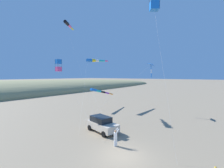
{
  "coord_description": "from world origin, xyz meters",
  "views": [
    {
      "loc": [
        -7.26,
        10.96,
        6.88
      ],
      "look_at": [
        7.31,
        -8.22,
        5.58
      ],
      "focal_mm": 25.39,
      "sensor_mm": 36.0,
      "label": 1
    }
  ],
  "objects_px": {
    "cooler_box": "(93,124)",
    "kite_windsock_orange_high_right": "(68,24)",
    "person_adult_flyer": "(116,136)",
    "kite_windsock_checkered_midright": "(95,61)",
    "parked_car": "(102,124)",
    "kite_delta_rainbow_low_near": "(151,65)",
    "kite_box_teal_far_right": "(58,65)",
    "kite_windsock_long_streamer_left": "(100,91)"
  },
  "relations": [
    {
      "from": "cooler_box",
      "to": "kite_windsock_orange_high_right",
      "type": "distance_m",
      "value": 20.06
    },
    {
      "from": "person_adult_flyer",
      "to": "kite_windsock_checkered_midright",
      "type": "bearing_deg",
      "value": -41.25
    },
    {
      "from": "parked_car",
      "to": "person_adult_flyer",
      "type": "height_order",
      "value": "parked_car"
    },
    {
      "from": "parked_car",
      "to": "kite_delta_rainbow_low_near",
      "type": "distance_m",
      "value": 15.14
    },
    {
      "from": "kite_delta_rainbow_low_near",
      "to": "kite_box_teal_far_right",
      "type": "distance_m",
      "value": 16.18
    },
    {
      "from": "parked_car",
      "to": "cooler_box",
      "type": "relative_size",
      "value": 7.37
    },
    {
      "from": "kite_windsock_orange_high_right",
      "to": "kite_windsock_long_streamer_left",
      "type": "bearing_deg",
      "value": -133.84
    },
    {
      "from": "cooler_box",
      "to": "kite_delta_rainbow_low_near",
      "type": "bearing_deg",
      "value": -104.77
    },
    {
      "from": "parked_car",
      "to": "kite_delta_rainbow_low_near",
      "type": "bearing_deg",
      "value": -92.99
    },
    {
      "from": "kite_box_teal_far_right",
      "to": "kite_windsock_checkered_midright",
      "type": "relative_size",
      "value": 0.51
    },
    {
      "from": "cooler_box",
      "to": "kite_windsock_checkered_midright",
      "type": "bearing_deg",
      "value": -48.42
    },
    {
      "from": "kite_windsock_checkered_midright",
      "to": "kite_box_teal_far_right",
      "type": "bearing_deg",
      "value": 111.31
    },
    {
      "from": "kite_windsock_checkered_midright",
      "to": "kite_windsock_long_streamer_left",
      "type": "bearing_deg",
      "value": 150.63
    },
    {
      "from": "parked_car",
      "to": "kite_windsock_orange_high_right",
      "type": "distance_m",
      "value": 21.11
    },
    {
      "from": "kite_delta_rainbow_low_near",
      "to": "kite_windsock_orange_high_right",
      "type": "xyz_separation_m",
      "value": [
        13.73,
        7.76,
        7.89
      ]
    },
    {
      "from": "cooler_box",
      "to": "kite_delta_rainbow_low_near",
      "type": "height_order",
      "value": "kite_delta_rainbow_low_near"
    },
    {
      "from": "kite_box_teal_far_right",
      "to": "kite_delta_rainbow_low_near",
      "type": "bearing_deg",
      "value": -115.82
    },
    {
      "from": "parked_car",
      "to": "person_adult_flyer",
      "type": "bearing_deg",
      "value": 148.72
    },
    {
      "from": "kite_box_teal_far_right",
      "to": "kite_windsock_checkered_midright",
      "type": "distance_m",
      "value": 13.55
    },
    {
      "from": "cooler_box",
      "to": "person_adult_flyer",
      "type": "xyz_separation_m",
      "value": [
        -6.14,
        3.19,
        0.74
      ]
    },
    {
      "from": "parked_car",
      "to": "kite_box_teal_far_right",
      "type": "relative_size",
      "value": 0.51
    },
    {
      "from": "person_adult_flyer",
      "to": "kite_windsock_checkered_midright",
      "type": "height_order",
      "value": "kite_windsock_checkered_midright"
    },
    {
      "from": "parked_car",
      "to": "kite_box_teal_far_right",
      "type": "distance_m",
      "value": 9.83
    },
    {
      "from": "kite_delta_rainbow_low_near",
      "to": "kite_windsock_checkered_midright",
      "type": "distance_m",
      "value": 12.17
    },
    {
      "from": "kite_windsock_checkered_midright",
      "to": "cooler_box",
      "type": "bearing_deg",
      "value": 131.58
    },
    {
      "from": "kite_delta_rainbow_low_near",
      "to": "parked_car",
      "type": "bearing_deg",
      "value": 87.01
    },
    {
      "from": "person_adult_flyer",
      "to": "kite_windsock_checkered_midright",
      "type": "relative_size",
      "value": 0.1
    },
    {
      "from": "parked_car",
      "to": "kite_windsock_long_streamer_left",
      "type": "relative_size",
      "value": 0.41
    },
    {
      "from": "cooler_box",
      "to": "kite_delta_rainbow_low_near",
      "type": "relative_size",
      "value": 0.04
    },
    {
      "from": "kite_windsock_long_streamer_left",
      "to": "kite_windsock_checkered_midright",
      "type": "xyz_separation_m",
      "value": [
        2.38,
        -1.34,
        6.45
      ]
    },
    {
      "from": "parked_car",
      "to": "kite_windsock_long_streamer_left",
      "type": "xyz_separation_m",
      "value": [
        8.87,
        -9.52,
        2.73
      ]
    },
    {
      "from": "cooler_box",
      "to": "kite_windsock_long_streamer_left",
      "type": "distance_m",
      "value": 11.23
    },
    {
      "from": "parked_car",
      "to": "cooler_box",
      "type": "height_order",
      "value": "parked_car"
    },
    {
      "from": "kite_box_teal_far_right",
      "to": "kite_windsock_orange_high_right",
      "type": "distance_m",
      "value": 12.76
    },
    {
      "from": "parked_car",
      "to": "kite_delta_rainbow_low_near",
      "type": "height_order",
      "value": "kite_delta_rainbow_low_near"
    },
    {
      "from": "parked_car",
      "to": "kite_windsock_orange_high_right",
      "type": "xyz_separation_m",
      "value": [
        13.06,
        -5.16,
        15.77
      ]
    },
    {
      "from": "person_adult_flyer",
      "to": "kite_box_teal_far_right",
      "type": "bearing_deg",
      "value": -3.31
    },
    {
      "from": "cooler_box",
      "to": "kite_windsock_checkered_midright",
      "type": "xyz_separation_m",
      "value": [
        8.78,
        -9.89,
        9.91
      ]
    },
    {
      "from": "cooler_box",
      "to": "kite_box_teal_far_right",
      "type": "relative_size",
      "value": 0.07
    },
    {
      "from": "kite_box_teal_far_right",
      "to": "kite_windsock_checkered_midright",
      "type": "height_order",
      "value": "kite_windsock_checkered_midright"
    },
    {
      "from": "kite_windsock_long_streamer_left",
      "to": "kite_windsock_orange_high_right",
      "type": "relative_size",
      "value": 0.66
    },
    {
      "from": "person_adult_flyer",
      "to": "kite_box_teal_far_right",
      "type": "distance_m",
      "value": 12.43
    }
  ]
}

